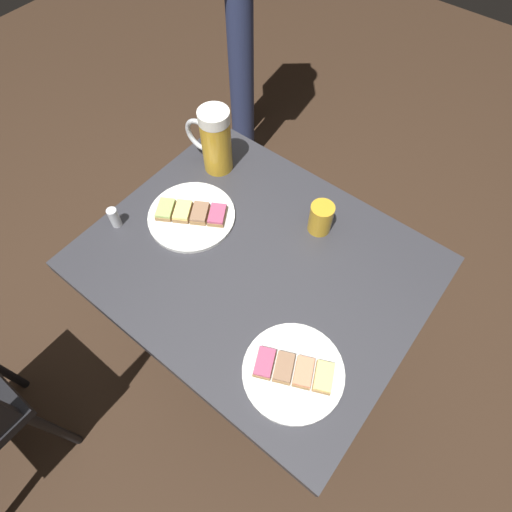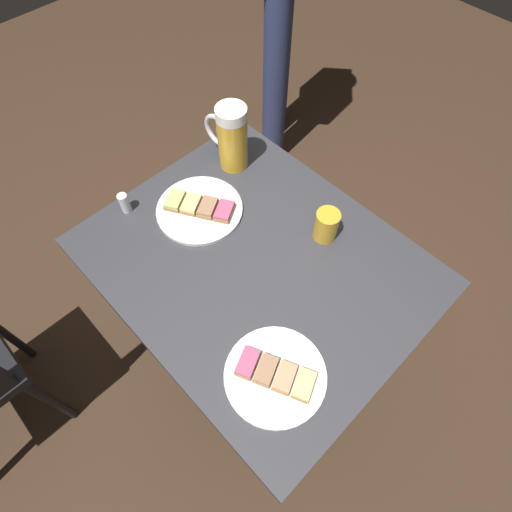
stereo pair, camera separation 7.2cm
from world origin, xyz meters
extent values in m
plane|color=#382619|center=(0.00, 0.00, 0.00)|extent=(6.00, 6.00, 0.00)
cylinder|color=black|center=(0.00, 0.00, 0.01)|extent=(0.44, 0.44, 0.01)
cylinder|color=black|center=(0.00, 0.00, 0.37)|extent=(0.09, 0.09, 0.71)
cube|color=#333338|center=(0.00, 0.00, 0.72)|extent=(0.81, 0.65, 0.04)
cylinder|color=white|center=(0.22, 0.00, 0.75)|extent=(0.23, 0.23, 0.01)
cube|color=#9E7547|center=(0.16, -0.04, 0.76)|extent=(0.07, 0.08, 0.01)
cube|color=#BC4C70|center=(0.16, -0.04, 0.77)|extent=(0.07, 0.07, 0.01)
cube|color=#9E7547|center=(0.20, -0.01, 0.76)|extent=(0.07, 0.08, 0.01)
cube|color=#997051|center=(0.20, -0.01, 0.77)|extent=(0.07, 0.07, 0.01)
cube|color=#9E7547|center=(0.24, 0.01, 0.76)|extent=(0.07, 0.08, 0.01)
cube|color=#EFE07A|center=(0.24, 0.01, 0.77)|extent=(0.07, 0.07, 0.01)
cube|color=#9E7547|center=(0.27, 0.03, 0.76)|extent=(0.07, 0.08, 0.01)
cube|color=#ADC66B|center=(0.27, 0.03, 0.77)|extent=(0.07, 0.07, 0.01)
cylinder|color=white|center=(-0.23, 0.17, 0.75)|extent=(0.22, 0.22, 0.01)
cube|color=#9E7547|center=(-0.18, 0.20, 0.76)|extent=(0.06, 0.07, 0.01)
cube|color=#BC4C70|center=(-0.18, 0.20, 0.77)|extent=(0.06, 0.07, 0.01)
cube|color=#9E7547|center=(-0.22, 0.18, 0.76)|extent=(0.06, 0.07, 0.01)
cube|color=#997051|center=(-0.22, 0.18, 0.77)|extent=(0.06, 0.07, 0.01)
cube|color=#9E7547|center=(-0.25, 0.16, 0.76)|extent=(0.06, 0.07, 0.01)
cube|color=#EA8E66|center=(-0.25, 0.16, 0.77)|extent=(0.06, 0.07, 0.01)
cube|color=#9E7547|center=(-0.29, 0.14, 0.76)|extent=(0.06, 0.07, 0.01)
cube|color=#EFE07A|center=(-0.29, 0.14, 0.77)|extent=(0.06, 0.07, 0.01)
cylinder|color=gold|center=(0.28, -0.18, 0.82)|extent=(0.08, 0.08, 0.16)
cylinder|color=white|center=(0.28, -0.18, 0.92)|extent=(0.08, 0.08, 0.03)
torus|color=silver|center=(0.33, -0.18, 0.83)|extent=(0.10, 0.02, 0.10)
cylinder|color=gold|center=(-0.07, -0.18, 0.78)|extent=(0.06, 0.06, 0.09)
cylinder|color=silver|center=(0.35, 0.14, 0.77)|extent=(0.03, 0.03, 0.06)
cylinder|color=black|center=(0.63, 0.63, 0.22)|extent=(0.03, 0.03, 0.43)
cylinder|color=black|center=(0.31, 0.63, 0.22)|extent=(0.03, 0.03, 0.43)
cylinder|color=navy|center=(0.74, -0.84, 0.43)|extent=(0.11, 0.11, 0.86)
cylinder|color=navy|center=(0.88, -1.01, 0.43)|extent=(0.11, 0.11, 0.86)
camera|label=1|loc=(-0.33, 0.42, 1.61)|focal=29.13mm
camera|label=2|loc=(-0.38, 0.37, 1.61)|focal=29.13mm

